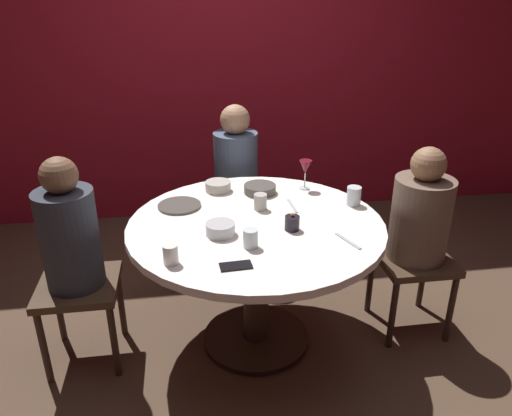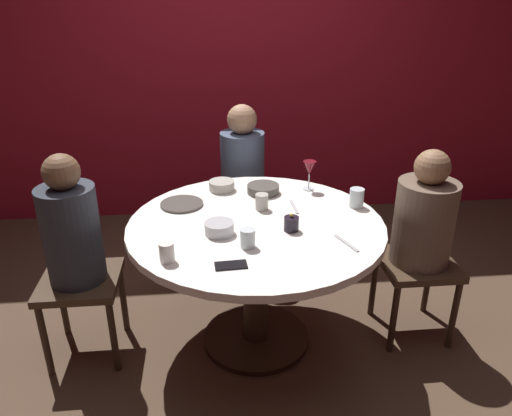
{
  "view_description": "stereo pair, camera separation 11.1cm",
  "coord_description": "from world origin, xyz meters",
  "px_view_note": "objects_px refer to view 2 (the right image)",
  "views": [
    {
      "loc": [
        -0.34,
        -2.24,
        1.85
      ],
      "look_at": [
        0.0,
        0.0,
        0.83
      ],
      "focal_mm": 34.49,
      "sensor_mm": 36.0,
      "label": 1
    },
    {
      "loc": [
        -0.23,
        -2.25,
        1.85
      ],
      "look_at": [
        0.0,
        0.0,
        0.83
      ],
      "focal_mm": 34.49,
      "sensor_mm": 36.0,
      "label": 2
    }
  ],
  "objects_px": {
    "candle_holder": "(291,224)",
    "wine_glass": "(309,169)",
    "cup_by_right_diner": "(248,238)",
    "cup_center_front": "(262,202)",
    "dining_table": "(256,249)",
    "bowl_small_white": "(263,189)",
    "dinner_plate": "(182,204)",
    "cup_by_left_diner": "(167,252)",
    "cup_near_candle": "(357,198)",
    "cell_phone": "(231,265)",
    "seated_diner_right": "(423,225)",
    "seated_diner_left": "(73,238)",
    "bowl_serving_large": "(219,228)",
    "seated_diner_back": "(243,168)",
    "bowl_salad_center": "(222,185)"
  },
  "relations": [
    {
      "from": "candle_holder",
      "to": "wine_glass",
      "type": "distance_m",
      "value": 0.56
    },
    {
      "from": "wine_glass",
      "to": "cup_by_right_diner",
      "type": "relative_size",
      "value": 1.96
    },
    {
      "from": "cup_center_front",
      "to": "dining_table",
      "type": "bearing_deg",
      "value": -106.68
    },
    {
      "from": "dining_table",
      "to": "bowl_small_white",
      "type": "relative_size",
      "value": 7.06
    },
    {
      "from": "dinner_plate",
      "to": "cup_center_front",
      "type": "distance_m",
      "value": 0.45
    },
    {
      "from": "cup_by_left_diner",
      "to": "cup_center_front",
      "type": "distance_m",
      "value": 0.69
    },
    {
      "from": "cup_near_candle",
      "to": "bowl_small_white",
      "type": "bearing_deg",
      "value": 153.22
    },
    {
      "from": "wine_glass",
      "to": "cell_phone",
      "type": "bearing_deg",
      "value": -121.33
    },
    {
      "from": "dinner_plate",
      "to": "cell_phone",
      "type": "xyz_separation_m",
      "value": [
        0.24,
        -0.67,
        -0.0
      ]
    },
    {
      "from": "seated_diner_right",
      "to": "candle_holder",
      "type": "xyz_separation_m",
      "value": [
        -0.74,
        -0.11,
        0.1
      ]
    },
    {
      "from": "candle_holder",
      "to": "cell_phone",
      "type": "height_order",
      "value": "candle_holder"
    },
    {
      "from": "seated_diner_left",
      "to": "dinner_plate",
      "type": "bearing_deg",
      "value": 25.37
    },
    {
      "from": "cup_near_candle",
      "to": "bowl_serving_large",
      "type": "bearing_deg",
      "value": -161.78
    },
    {
      "from": "seated_diner_back",
      "to": "cup_center_front",
      "type": "distance_m",
      "value": 0.78
    },
    {
      "from": "seated_diner_right",
      "to": "dining_table",
      "type": "bearing_deg",
      "value": 0.0
    },
    {
      "from": "seated_diner_back",
      "to": "cup_near_candle",
      "type": "relative_size",
      "value": 11.05
    },
    {
      "from": "seated_diner_back",
      "to": "cup_by_right_diner",
      "type": "distance_m",
      "value": 1.19
    },
    {
      "from": "seated_diner_back",
      "to": "cup_by_left_diner",
      "type": "bearing_deg",
      "value": -18.43
    },
    {
      "from": "seated_diner_back",
      "to": "seated_diner_right",
      "type": "distance_m",
      "value": 1.3
    },
    {
      "from": "dining_table",
      "to": "cup_center_front",
      "type": "height_order",
      "value": "cup_center_front"
    },
    {
      "from": "dinner_plate",
      "to": "cup_near_candle",
      "type": "relative_size",
      "value": 2.27
    },
    {
      "from": "dining_table",
      "to": "wine_glass",
      "type": "xyz_separation_m",
      "value": [
        0.36,
        0.41,
        0.29
      ]
    },
    {
      "from": "dining_table",
      "to": "cup_near_candle",
      "type": "height_order",
      "value": "cup_near_candle"
    },
    {
      "from": "seated_diner_back",
      "to": "cell_phone",
      "type": "bearing_deg",
      "value": -6.37
    },
    {
      "from": "seated_diner_back",
      "to": "dinner_plate",
      "type": "distance_m",
      "value": 0.78
    },
    {
      "from": "dining_table",
      "to": "bowl_small_white",
      "type": "bearing_deg",
      "value": 78.2
    },
    {
      "from": "seated_diner_back",
      "to": "cup_center_front",
      "type": "bearing_deg",
      "value": 3.47
    },
    {
      "from": "seated_diner_back",
      "to": "bowl_serving_large",
      "type": "bearing_deg",
      "value": -10.4
    },
    {
      "from": "cup_near_candle",
      "to": "cup_center_front",
      "type": "distance_m",
      "value": 0.52
    },
    {
      "from": "cell_phone",
      "to": "seated_diner_left",
      "type": "bearing_deg",
      "value": 57.73
    },
    {
      "from": "cup_by_right_diner",
      "to": "cup_by_left_diner",
      "type": "bearing_deg",
      "value": -165.36
    },
    {
      "from": "dinner_plate",
      "to": "cup_by_left_diner",
      "type": "relative_size",
      "value": 2.62
    },
    {
      "from": "seated_diner_back",
      "to": "seated_diner_right",
      "type": "xyz_separation_m",
      "value": [
        0.9,
        -0.93,
        -0.02
      ]
    },
    {
      "from": "wine_glass",
      "to": "cup_by_left_diner",
      "type": "relative_size",
      "value": 1.96
    },
    {
      "from": "cup_near_candle",
      "to": "cup_center_front",
      "type": "relative_size",
      "value": 1.19
    },
    {
      "from": "seated_diner_back",
      "to": "cup_near_candle",
      "type": "height_order",
      "value": "seated_diner_back"
    },
    {
      "from": "seated_diner_left",
      "to": "cup_near_candle",
      "type": "xyz_separation_m",
      "value": [
        1.49,
        0.14,
        0.1
      ]
    },
    {
      "from": "seated_diner_back",
      "to": "dinner_plate",
      "type": "bearing_deg",
      "value": -29.71
    },
    {
      "from": "candle_holder",
      "to": "cell_phone",
      "type": "bearing_deg",
      "value": -135.45
    },
    {
      "from": "dining_table",
      "to": "cup_by_left_diner",
      "type": "xyz_separation_m",
      "value": [
        -0.43,
        -0.35,
        0.2
      ]
    },
    {
      "from": "bowl_small_white",
      "to": "cup_center_front",
      "type": "distance_m",
      "value": 0.23
    },
    {
      "from": "bowl_small_white",
      "to": "cup_center_front",
      "type": "xyz_separation_m",
      "value": [
        -0.03,
        -0.23,
        0.02
      ]
    },
    {
      "from": "dinner_plate",
      "to": "seated_diner_right",
      "type": "bearing_deg",
      "value": -11.15
    },
    {
      "from": "bowl_serving_large",
      "to": "bowl_salad_center",
      "type": "height_order",
      "value": "bowl_serving_large"
    },
    {
      "from": "seated_diner_right",
      "to": "cup_center_front",
      "type": "xyz_separation_m",
      "value": [
        -0.85,
        0.16,
        0.1
      ]
    },
    {
      "from": "seated_diner_right",
      "to": "bowl_serving_large",
      "type": "xyz_separation_m",
      "value": [
        -1.09,
        -0.11,
        0.09
      ]
    },
    {
      "from": "cup_center_front",
      "to": "seated_diner_left",
      "type": "bearing_deg",
      "value": -170.8
    },
    {
      "from": "candle_holder",
      "to": "bowl_serving_large",
      "type": "distance_m",
      "value": 0.36
    },
    {
      "from": "wine_glass",
      "to": "cup_center_front",
      "type": "bearing_deg",
      "value": -140.37
    },
    {
      "from": "seated_diner_left",
      "to": "wine_glass",
      "type": "distance_m",
      "value": 1.35
    }
  ]
}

